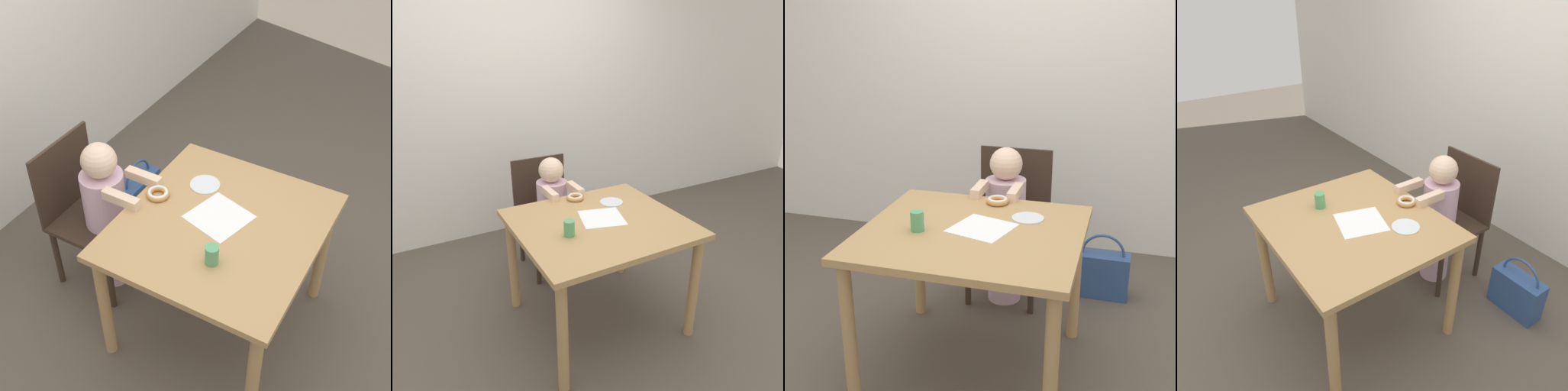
# 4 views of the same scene
# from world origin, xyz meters

# --- Properties ---
(ground_plane) EXTENTS (12.00, 12.00, 0.00)m
(ground_plane) POSITION_xyz_m (0.00, 0.00, 0.00)
(ground_plane) COLOR brown
(wall_back) EXTENTS (8.00, 0.05, 2.50)m
(wall_back) POSITION_xyz_m (0.00, 1.62, 1.25)
(wall_back) COLOR silver
(wall_back) RESTS_ON ground_plane
(dining_table) EXTENTS (1.01, 0.92, 0.74)m
(dining_table) POSITION_xyz_m (0.00, 0.00, 0.63)
(dining_table) COLOR tan
(dining_table) RESTS_ON ground_plane
(chair) EXTENTS (0.45, 0.45, 0.89)m
(chair) POSITION_xyz_m (-0.01, 0.83, 0.46)
(chair) COLOR #38281E
(chair) RESTS_ON ground_plane
(child_figure) EXTENTS (0.25, 0.42, 0.96)m
(child_figure) POSITION_xyz_m (-0.01, 0.69, 0.49)
(child_figure) COLOR silver
(child_figure) RESTS_ON ground_plane
(donut) EXTENTS (0.12, 0.12, 0.03)m
(donut) POSITION_xyz_m (0.02, 0.37, 0.76)
(donut) COLOR tan
(donut) RESTS_ON dining_table
(napkin) EXTENTS (0.32, 0.32, 0.00)m
(napkin) POSITION_xyz_m (0.04, 0.03, 0.74)
(napkin) COLOR white
(napkin) RESTS_ON dining_table
(handbag) EXTENTS (0.33, 0.14, 0.41)m
(handbag) POSITION_xyz_m (0.56, 0.90, 0.15)
(handbag) COLOR #2D4C84
(handbag) RESTS_ON ground_plane
(cup) EXTENTS (0.06, 0.06, 0.09)m
(cup) POSITION_xyz_m (-0.24, -0.08, 0.79)
(cup) COLOR #519E66
(cup) RESTS_ON dining_table
(plate) EXTENTS (0.16, 0.16, 0.01)m
(plate) POSITION_xyz_m (0.22, 0.21, 0.74)
(plate) COLOR silver
(plate) RESTS_ON dining_table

